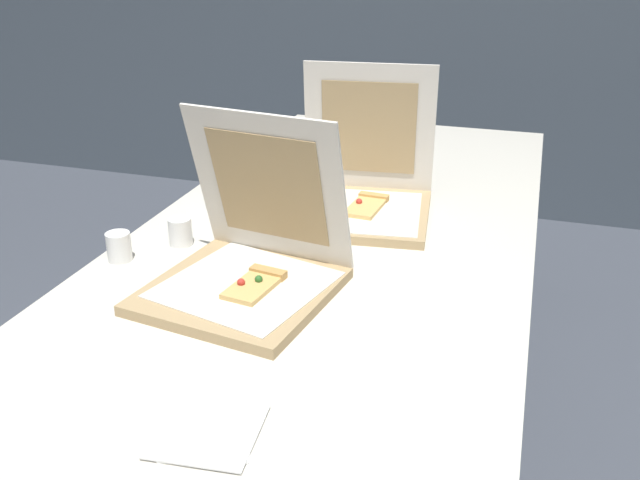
% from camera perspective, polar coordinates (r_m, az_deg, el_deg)
% --- Properties ---
extents(table, '(0.93, 2.18, 0.74)m').
position_cam_1_polar(table, '(1.68, 1.02, -1.01)').
color(table, silver).
rests_on(table, ground).
extents(pizza_box_front, '(0.39, 0.39, 0.35)m').
position_cam_1_polar(pizza_box_front, '(1.40, -5.99, -2.22)').
color(pizza_box_front, tan).
rests_on(pizza_box_front, table).
extents(pizza_box_middle, '(0.38, 0.38, 0.36)m').
position_cam_1_polar(pizza_box_middle, '(1.78, 3.49, 3.84)').
color(pizza_box_middle, tan).
rests_on(pizza_box_middle, table).
extents(cup_white_mid, '(0.05, 0.05, 0.07)m').
position_cam_1_polar(cup_white_mid, '(1.82, -8.38, 3.51)').
color(cup_white_mid, white).
rests_on(cup_white_mid, table).
extents(cup_white_far, '(0.05, 0.05, 0.07)m').
position_cam_1_polar(cup_white_far, '(2.05, -2.90, 6.06)').
color(cup_white_far, white).
rests_on(cup_white_far, table).
extents(cup_white_near_center, '(0.05, 0.05, 0.07)m').
position_cam_1_polar(cup_white_near_center, '(1.63, -11.40, 0.67)').
color(cup_white_near_center, white).
rests_on(cup_white_near_center, table).
extents(cup_white_near_left, '(0.05, 0.05, 0.07)m').
position_cam_1_polar(cup_white_near_left, '(1.58, -16.19, -0.54)').
color(cup_white_near_left, white).
rests_on(cup_white_near_left, table).
extents(napkin_pile, '(0.16, 0.16, 0.01)m').
position_cam_1_polar(napkin_pile, '(1.06, -9.11, -15.28)').
color(napkin_pile, white).
rests_on(napkin_pile, table).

